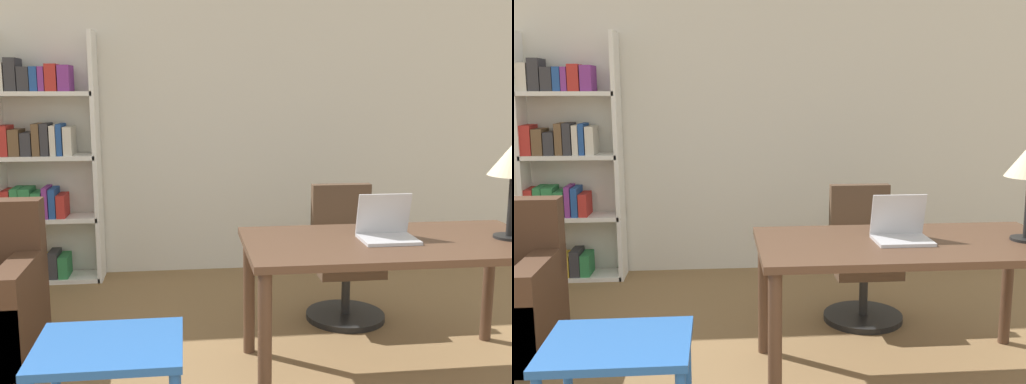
% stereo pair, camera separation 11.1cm
% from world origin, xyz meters
% --- Properties ---
extents(wall_back, '(8.00, 0.06, 2.70)m').
position_xyz_m(wall_back, '(0.00, 4.53, 1.35)').
color(wall_back, silver).
rests_on(wall_back, ground_plane).
extents(desk, '(1.65, 0.83, 0.78)m').
position_xyz_m(desk, '(0.45, 2.39, 0.68)').
color(desk, '#4C3323').
rests_on(desk, ground_plane).
extents(laptop, '(0.30, 0.24, 0.25)m').
position_xyz_m(laptop, '(0.41, 2.41, 0.83)').
color(laptop, '#B2B2B7').
rests_on(laptop, desk).
extents(office_chair, '(0.55, 0.55, 0.93)m').
position_xyz_m(office_chair, '(0.41, 3.27, 0.40)').
color(office_chair, black).
rests_on(office_chair, ground_plane).
extents(side_table_blue, '(0.64, 0.54, 0.50)m').
position_xyz_m(side_table_blue, '(-1.04, 1.83, 0.43)').
color(side_table_blue, '#2356A3').
rests_on(side_table_blue, ground_plane).
extents(bookshelf, '(0.81, 0.28, 2.06)m').
position_xyz_m(bookshelf, '(-1.86, 4.34, 0.95)').
color(bookshelf, white).
rests_on(bookshelf, ground_plane).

